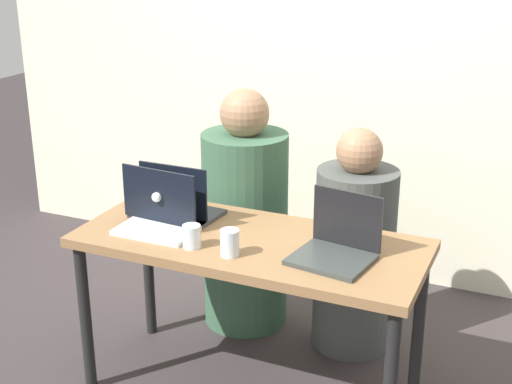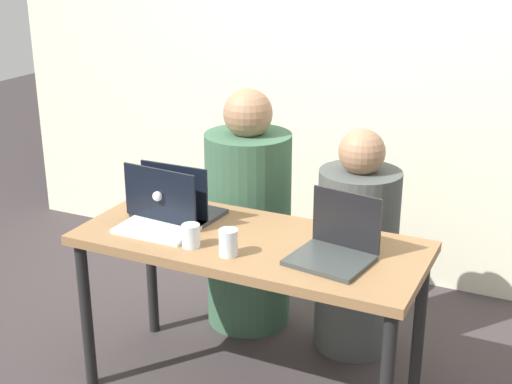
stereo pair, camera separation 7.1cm
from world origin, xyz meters
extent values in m
cube|color=beige|center=(0.00, 1.38, 1.16)|extent=(4.50, 0.10, 2.32)
cube|color=olive|center=(0.00, 0.00, 0.70)|extent=(1.41, 0.60, 0.04)
cylinder|color=black|center=(-0.65, -0.25, 0.34)|extent=(0.05, 0.05, 0.68)
cylinder|color=black|center=(-0.65, 0.25, 0.34)|extent=(0.05, 0.05, 0.68)
cylinder|color=black|center=(0.65, 0.25, 0.34)|extent=(0.05, 0.05, 0.68)
cylinder|color=#385D43|center=(-0.28, 0.56, 0.49)|extent=(0.50, 0.50, 0.98)
sphere|color=#997051|center=(-0.28, 0.56, 1.08)|extent=(0.23, 0.23, 0.23)
cylinder|color=#454A47|center=(0.28, 0.56, 0.44)|extent=(0.39, 0.39, 0.88)
sphere|color=#997051|center=(0.28, 0.56, 0.97)|extent=(0.21, 0.21, 0.21)
cube|color=silver|center=(-0.38, -0.07, 0.73)|extent=(0.32, 0.25, 0.02)
cube|color=black|center=(-0.38, 0.05, 0.85)|extent=(0.32, 0.01, 0.23)
sphere|color=white|center=(-0.38, 0.07, 0.85)|extent=(0.04, 0.04, 0.04)
cube|color=#353B39|center=(0.36, -0.07, 0.73)|extent=(0.32, 0.28, 0.02)
cube|color=black|center=(0.38, 0.05, 0.85)|extent=(0.28, 0.05, 0.22)
sphere|color=white|center=(0.38, 0.07, 0.85)|extent=(0.04, 0.04, 0.04)
cube|color=#38383D|center=(-0.39, 0.10, 0.73)|extent=(0.37, 0.28, 0.02)
cube|color=black|center=(-0.40, -0.03, 0.86)|extent=(0.36, 0.04, 0.23)
sphere|color=white|center=(-0.40, -0.04, 0.86)|extent=(0.04, 0.04, 0.04)
cylinder|color=silver|center=(-0.17, -0.16, 0.77)|extent=(0.07, 0.07, 0.09)
cylinder|color=silver|center=(-0.17, -0.16, 0.75)|extent=(0.06, 0.06, 0.05)
cylinder|color=silver|center=(-0.01, -0.17, 0.78)|extent=(0.07, 0.07, 0.10)
cylinder|color=silver|center=(-0.01, -0.17, 0.75)|extent=(0.06, 0.06, 0.06)
camera|label=1|loc=(1.07, -2.38, 1.88)|focal=50.00mm
camera|label=2|loc=(1.14, -2.35, 1.88)|focal=50.00mm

